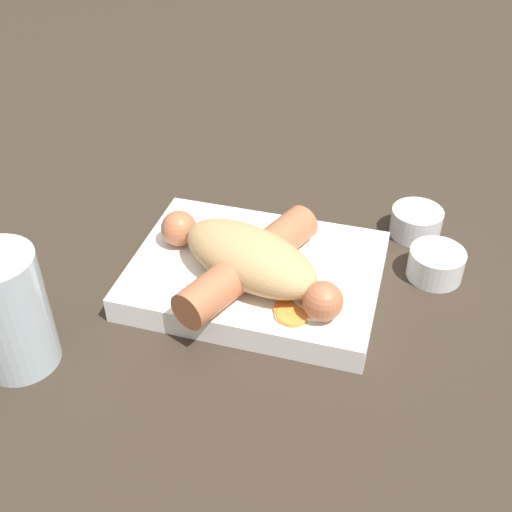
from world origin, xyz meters
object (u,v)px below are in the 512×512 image
(food_tray, at_px, (256,275))
(condiment_cup_near, at_px, (436,265))
(drink_glass, at_px, (9,312))
(condiment_cup_far, at_px, (416,224))
(sausage, at_px, (246,262))
(bread_roll, at_px, (245,257))

(food_tray, xyz_separation_m, condiment_cup_near, (-0.17, -0.06, 0.00))
(drink_glass, bearing_deg, condiment_cup_far, -138.03)
(food_tray, height_order, sausage, sausage)
(bread_roll, height_order, sausage, bread_roll)
(bread_roll, xyz_separation_m, condiment_cup_near, (-0.17, -0.08, -0.04))
(condiment_cup_near, bearing_deg, sausage, 25.94)
(sausage, xyz_separation_m, drink_glass, (0.16, 0.13, 0.01))
(bread_roll, xyz_separation_m, drink_glass, (0.16, 0.13, 0.01))
(food_tray, xyz_separation_m, sausage, (0.00, 0.02, 0.03))
(food_tray, relative_size, drink_glass, 2.13)
(sausage, bearing_deg, condiment_cup_near, -154.06)
(food_tray, bearing_deg, condiment_cup_far, -137.84)
(condiment_cup_far, bearing_deg, sausage, 45.76)
(condiment_cup_near, relative_size, drink_glass, 0.49)
(sausage, bearing_deg, food_tray, -99.98)
(condiment_cup_far, bearing_deg, condiment_cup_near, 110.35)
(condiment_cup_near, bearing_deg, drink_glass, 32.30)
(condiment_cup_near, bearing_deg, food_tray, 20.35)
(sausage, xyz_separation_m, condiment_cup_near, (-0.17, -0.08, -0.03))
(condiment_cup_near, distance_m, drink_glass, 0.40)
(sausage, height_order, condiment_cup_near, sausage)
(condiment_cup_near, height_order, condiment_cup_far, same)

